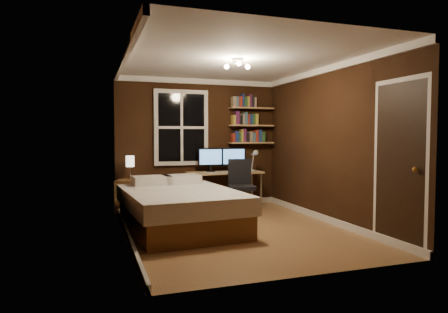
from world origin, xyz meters
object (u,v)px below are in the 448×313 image
object	(u,v)px
desk_lamp	(254,160)
office_chair	(241,194)
desk	(225,175)
nightstand	(130,196)
radiator	(191,191)
bed	(180,208)
monitor_left	(210,160)
monitor_right	(234,159)
bedside_lamp	(130,168)

from	to	relation	value
desk_lamp	office_chair	bearing A→B (deg)	-129.38
desk_lamp	desk	bearing A→B (deg)	165.38
nightstand	radiator	size ratio (longest dim) A/B	0.95
nightstand	desk_lamp	distance (m)	2.45
bed	nightstand	xyz separation A→B (m)	(-0.58, 1.58, -0.01)
nightstand	monitor_left	bearing A→B (deg)	17.42
desk_lamp	bed	bearing A→B (deg)	-142.16
bed	desk	size ratio (longest dim) A/B	1.55
monitor_right	bedside_lamp	bearing A→B (deg)	-179.18
monitor_right	office_chair	world-z (taller)	monitor_right
monitor_right	nightstand	bearing A→B (deg)	-179.18
monitor_right	desk_lamp	xyz separation A→B (m)	(0.35, -0.22, -0.01)
radiator	desk	bearing A→B (deg)	-16.25
radiator	office_chair	world-z (taller)	office_chair
monitor_left	desk	bearing A→B (deg)	-15.37
bed	desk	world-z (taller)	bed
bedside_lamp	monitor_right	world-z (taller)	monitor_right
bedside_lamp	radiator	bearing A→B (deg)	6.65
nightstand	bed	bearing A→B (deg)	-53.61
bed	desk	bearing A→B (deg)	47.01
bedside_lamp	radiator	world-z (taller)	bedside_lamp
nightstand	desk_lamp	world-z (taller)	desk_lamp
office_chair	radiator	bearing A→B (deg)	135.59
radiator	desk	xyz separation A→B (m)	(0.62, -0.18, 0.32)
radiator	monitor_right	size ratio (longest dim) A/B	1.27
radiator	monitor_left	bearing A→B (deg)	-16.91
radiator	desk	world-z (taller)	desk
bedside_lamp	desk	bearing A→B (deg)	-1.41
desk_lamp	radiator	bearing A→B (deg)	164.52
bed	monitor_right	size ratio (longest dim) A/B	4.58
nightstand	office_chair	bearing A→B (deg)	-7.77
desk	office_chair	size ratio (longest dim) A/B	1.50
bedside_lamp	monitor_left	distance (m)	1.53
bedside_lamp	monitor_left	size ratio (longest dim) A/B	0.88
desk_lamp	office_chair	world-z (taller)	desk_lamp
monitor_right	desk_lamp	size ratio (longest dim) A/B	1.12
nightstand	monitor_right	size ratio (longest dim) A/B	1.20
desk	office_chair	bearing A→B (deg)	-86.81
radiator	desk_lamp	bearing A→B (deg)	-15.48
bed	nightstand	world-z (taller)	bed
bed	radiator	size ratio (longest dim) A/B	3.62
bedside_lamp	bed	bearing A→B (deg)	-69.95
monitor_left	desk_lamp	size ratio (longest dim) A/B	1.12
nightstand	monitor_right	bearing A→B (deg)	17.17
nightstand	bedside_lamp	distance (m)	0.52
bed	monitor_left	world-z (taller)	monitor_left
bed	monitor_left	size ratio (longest dim) A/B	4.58
radiator	desk_lamp	world-z (taller)	desk_lamp
bed	bedside_lamp	world-z (taller)	bedside_lamp
bedside_lamp	monitor_left	bearing A→B (deg)	1.08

